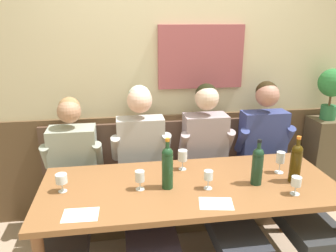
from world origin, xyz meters
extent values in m
cube|color=beige|center=(0.00, 1.09, 1.40)|extent=(6.80, 0.08, 2.80)
cube|color=#9A4A4F|center=(0.28, 1.03, 1.52)|extent=(0.77, 0.04, 0.56)
cube|color=brown|center=(0.00, 1.04, 0.50)|extent=(6.80, 0.03, 0.99)
cube|color=brown|center=(0.00, 0.81, 0.22)|extent=(2.37, 0.42, 0.44)
cube|color=brown|center=(0.00, 0.81, 0.47)|extent=(2.33, 0.39, 0.05)
cube|color=brown|center=(0.00, 1.00, 0.71)|extent=(2.37, 0.04, 0.45)
cube|color=brown|center=(0.00, 0.15, 0.72)|extent=(2.07, 0.83, 0.04)
cylinder|color=brown|center=(-0.97, 0.50, 0.35)|extent=(0.07, 0.07, 0.70)
cylinder|color=brown|center=(0.97, 0.50, 0.35)|extent=(0.07, 0.07, 0.70)
cube|color=#343034|center=(-0.87, 0.22, 0.43)|extent=(0.33, 1.08, 0.11)
cube|color=gray|center=(-0.87, 0.81, 0.74)|extent=(0.39, 0.24, 0.49)
sphere|color=tan|center=(-0.87, 0.80, 1.13)|extent=(0.19, 0.19, 0.19)
sphere|color=#9C7348|center=(-0.87, 0.83, 1.15)|extent=(0.18, 0.18, 0.18)
cylinder|color=gray|center=(-1.08, 0.76, 0.75)|extent=(0.08, 0.20, 0.27)
cylinder|color=gray|center=(-0.66, 0.76, 0.75)|extent=(0.08, 0.20, 0.27)
cube|color=#312A39|center=(-0.30, 0.23, 0.43)|extent=(0.34, 1.09, 0.11)
cube|color=#AFADAD|center=(-0.30, 0.81, 0.77)|extent=(0.41, 0.19, 0.55)
sphere|color=beige|center=(-0.30, 0.80, 1.20)|extent=(0.21, 0.21, 0.21)
sphere|color=beige|center=(-0.30, 0.83, 1.22)|extent=(0.20, 0.20, 0.20)
cylinder|color=#AFADAD|center=(-0.51, 0.77, 0.80)|extent=(0.08, 0.20, 0.27)
cylinder|color=#AFADAD|center=(-0.08, 0.77, 0.80)|extent=(0.08, 0.20, 0.27)
cube|color=#2A2D35|center=(0.28, 0.23, 0.43)|extent=(0.32, 1.08, 0.11)
cube|color=#9B8B93|center=(0.28, 0.81, 0.77)|extent=(0.38, 0.22, 0.55)
sphere|color=beige|center=(0.28, 0.80, 1.20)|extent=(0.21, 0.21, 0.21)
sphere|color=black|center=(0.28, 0.83, 1.22)|extent=(0.19, 0.19, 0.19)
cylinder|color=#9B8B93|center=(0.08, 0.77, 0.80)|extent=(0.08, 0.20, 0.27)
cylinder|color=#9B8B93|center=(0.48, 0.77, 0.80)|extent=(0.08, 0.20, 0.27)
cube|color=#2D2F31|center=(0.83, 0.23, 0.43)|extent=(0.35, 1.09, 0.11)
cube|color=navy|center=(0.83, 0.81, 0.77)|extent=(0.41, 0.18, 0.56)
sphere|color=#A97362|center=(0.83, 0.80, 1.20)|extent=(0.21, 0.21, 0.21)
sphere|color=black|center=(0.83, 0.83, 1.23)|extent=(0.19, 0.19, 0.19)
cylinder|color=navy|center=(0.61, 0.77, 0.80)|extent=(0.08, 0.20, 0.27)
cylinder|color=navy|center=(1.05, 0.77, 0.80)|extent=(0.08, 0.20, 0.27)
cylinder|color=#193622|center=(0.46, 0.08, 0.85)|extent=(0.08, 0.08, 0.21)
sphere|color=#193622|center=(0.46, 0.08, 0.97)|extent=(0.08, 0.08, 0.08)
cylinder|color=#193622|center=(0.46, 0.08, 1.01)|extent=(0.03, 0.03, 0.07)
cylinder|color=black|center=(0.46, 0.08, 1.06)|extent=(0.03, 0.03, 0.02)
cylinder|color=#3D2C08|center=(0.74, 0.08, 0.85)|extent=(0.08, 0.08, 0.23)
sphere|color=#3D2C08|center=(0.74, 0.08, 0.98)|extent=(0.08, 0.08, 0.08)
cylinder|color=#3D2C08|center=(0.74, 0.08, 1.03)|extent=(0.03, 0.03, 0.07)
cylinder|color=orange|center=(0.74, 0.08, 1.07)|extent=(0.03, 0.03, 0.02)
cylinder|color=#1A3E21|center=(-0.16, 0.12, 0.86)|extent=(0.08, 0.08, 0.24)
sphere|color=#1A3E21|center=(-0.16, 0.12, 1.00)|extent=(0.08, 0.08, 0.08)
cylinder|color=#1A3E21|center=(-0.16, 0.12, 1.04)|extent=(0.03, 0.03, 0.07)
cylinder|color=orange|center=(-0.16, 0.12, 1.09)|extent=(0.03, 0.03, 0.02)
cylinder|color=silver|center=(-0.35, 0.13, 0.74)|extent=(0.06, 0.06, 0.00)
cylinder|color=silver|center=(-0.35, 0.13, 0.77)|extent=(0.01, 0.01, 0.06)
cylinder|color=silver|center=(-0.35, 0.13, 0.84)|extent=(0.06, 0.06, 0.07)
cylinder|color=#DFDB8D|center=(-0.35, 0.13, 0.81)|extent=(0.06, 0.06, 0.02)
cylinder|color=silver|center=(0.66, -0.09, 0.74)|extent=(0.06, 0.06, 0.00)
cylinder|color=silver|center=(0.66, -0.09, 0.77)|extent=(0.01, 0.01, 0.06)
cylinder|color=silver|center=(0.66, -0.09, 0.83)|extent=(0.07, 0.07, 0.06)
cylinder|color=#E9E18F|center=(0.66, -0.09, 0.82)|extent=(0.06, 0.06, 0.02)
cylinder|color=silver|center=(-0.01, 0.39, 0.74)|extent=(0.06, 0.06, 0.00)
cylinder|color=silver|center=(-0.01, 0.39, 0.78)|extent=(0.01, 0.01, 0.07)
cylinder|color=silver|center=(-0.01, 0.39, 0.86)|extent=(0.07, 0.07, 0.08)
cylinder|color=silver|center=(-0.87, 0.18, 0.74)|extent=(0.06, 0.06, 0.00)
cylinder|color=silver|center=(-0.87, 0.18, 0.77)|extent=(0.01, 0.01, 0.06)
cylinder|color=silver|center=(-0.87, 0.18, 0.84)|extent=(0.08, 0.08, 0.06)
cylinder|color=#F3D984|center=(-0.87, 0.18, 0.82)|extent=(0.07, 0.07, 0.03)
cylinder|color=silver|center=(0.70, 0.22, 0.74)|extent=(0.07, 0.07, 0.00)
cylinder|color=silver|center=(0.70, 0.22, 0.78)|extent=(0.01, 0.01, 0.08)
cylinder|color=silver|center=(0.70, 0.22, 0.86)|extent=(0.06, 0.06, 0.08)
cylinder|color=silver|center=(0.11, 0.07, 0.74)|extent=(0.06, 0.06, 0.00)
cylinder|color=silver|center=(0.11, 0.07, 0.78)|extent=(0.01, 0.01, 0.07)
cylinder|color=silver|center=(0.11, 0.07, 0.84)|extent=(0.06, 0.06, 0.06)
cylinder|color=#E6D980|center=(0.11, 0.07, 0.82)|extent=(0.05, 0.05, 0.02)
cube|color=white|center=(0.11, -0.13, 0.74)|extent=(0.23, 0.19, 0.00)
cube|color=white|center=(-0.72, -0.13, 0.74)|extent=(0.22, 0.16, 0.00)
cube|color=brown|center=(1.49, 0.86, 0.47)|extent=(0.28, 0.28, 0.94)
cylinder|color=#29673B|center=(1.49, 0.86, 1.00)|extent=(0.14, 0.14, 0.13)
cylinder|color=brown|center=(1.49, 0.86, 1.13)|extent=(0.02, 0.02, 0.11)
sphere|color=#2B7437|center=(1.49, 0.86, 1.29)|extent=(0.26, 0.26, 0.26)
camera|label=1|loc=(-0.46, -1.87, 1.85)|focal=35.13mm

